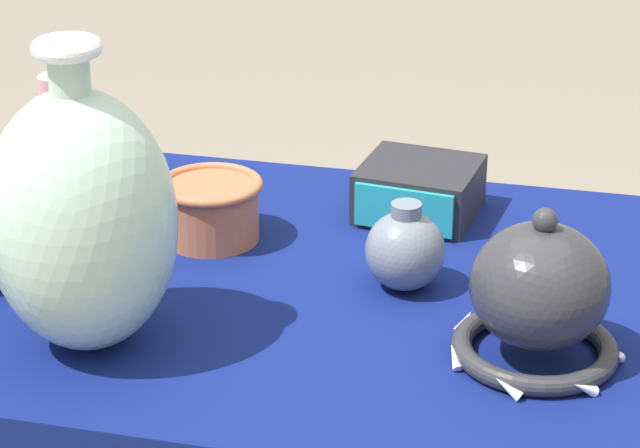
{
  "coord_description": "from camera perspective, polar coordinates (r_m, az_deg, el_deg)",
  "views": [
    {
      "loc": [
        0.28,
        -1.28,
        1.44
      ],
      "look_at": [
        0.0,
        -0.12,
        0.89
      ],
      "focal_mm": 70.0,
      "sensor_mm": 36.0,
      "label": 1
    }
  ],
  "objects": [
    {
      "name": "jar_round_slate",
      "position": [
        1.45,
        3.91,
        -1.18
      ],
      "size": [
        0.09,
        0.09,
        0.11
      ],
      "color": "slate",
      "rests_on": "display_table"
    },
    {
      "name": "vase_dome_bell",
      "position": [
        1.31,
        9.96,
        -3.37
      ],
      "size": [
        0.19,
        0.19,
        0.17
      ],
      "color": "#2D2D33",
      "rests_on": "display_table"
    },
    {
      "name": "vase_tall_bulbous",
      "position": [
        1.31,
        -10.84,
        0.22
      ],
      "size": [
        0.2,
        0.2,
        0.34
      ],
      "color": "#A8CCB7",
      "rests_on": "display_table"
    },
    {
      "name": "display_table",
      "position": [
        1.49,
        0.82,
        -5.86
      ],
      "size": [
        1.3,
        0.71,
        0.76
      ],
      "color": "#38383D",
      "rests_on": "ground_plane"
    },
    {
      "name": "cup_wide_terracotta",
      "position": [
        1.57,
        -5.0,
        0.76
      ],
      "size": [
        0.13,
        0.13,
        0.08
      ],
      "color": "#BC6642",
      "rests_on": "display_table"
    },
    {
      "name": "mosaic_tile_box",
      "position": [
        1.64,
        4.54,
        1.55
      ],
      "size": [
        0.16,
        0.16,
        0.07
      ],
      "rotation": [
        0.0,
        0.0,
        -0.12
      ],
      "color": "#232328",
      "rests_on": "display_table"
    },
    {
      "name": "jar_round_rose",
      "position": [
        1.72,
        -11.68,
        3.66
      ],
      "size": [
        0.14,
        0.14,
        0.17
      ],
      "color": "#D19399",
      "rests_on": "display_table"
    }
  ]
}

